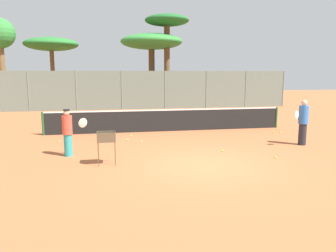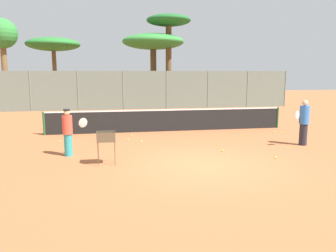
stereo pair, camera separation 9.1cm
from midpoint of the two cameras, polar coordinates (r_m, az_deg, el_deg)
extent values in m
plane|color=#B26038|center=(10.18, 6.50, -6.85)|extent=(80.00, 80.00, 0.00)
cylinder|color=#26592D|center=(15.88, -20.66, 0.40)|extent=(0.10, 0.10, 1.07)
cylinder|color=#26592D|center=(17.83, 18.68, 1.42)|extent=(0.10, 0.10, 1.07)
cube|color=black|center=(15.88, 0.20, 0.89)|extent=(11.50, 0.01, 1.01)
cube|color=white|center=(15.81, 0.20, 2.81)|extent=(11.50, 0.02, 0.06)
cylinder|color=slate|center=(26.11, -22.78, 5.61)|extent=(0.08, 0.08, 2.97)
cylinder|color=slate|center=(25.60, -15.33, 5.94)|extent=(0.08, 0.08, 2.97)
cylinder|color=slate|center=(25.53, -7.70, 6.17)|extent=(0.08, 0.08, 2.97)
cylinder|color=slate|center=(25.90, -0.16, 6.30)|extent=(0.08, 0.08, 2.97)
cylinder|color=slate|center=(26.71, 7.05, 6.32)|extent=(0.08, 0.08, 2.97)
cylinder|color=slate|center=(27.90, 13.74, 6.24)|extent=(0.08, 0.08, 2.97)
cylinder|color=slate|center=(29.44, 19.80, 6.11)|extent=(0.08, 0.08, 2.97)
cube|color=slate|center=(25.66, -3.90, 6.25)|extent=(23.69, 0.01, 2.97)
cylinder|color=brown|center=(29.49, -2.47, 8.46)|extent=(0.54, 0.54, 4.84)
ellipsoid|color=#338438|center=(29.61, -2.51, 14.46)|extent=(5.40, 5.40, 1.35)
cylinder|color=brown|center=(30.99, -18.98, 7.89)|extent=(0.37, 0.37, 4.70)
ellipsoid|color=#28722D|center=(31.09, -19.27, 13.29)|extent=(4.63, 4.63, 1.16)
cylinder|color=brown|center=(29.11, 0.20, 10.38)|extent=(0.50, 0.50, 6.79)
ellipsoid|color=#1E6028|center=(29.44, 0.20, 17.93)|extent=(3.81, 3.81, 0.95)
cylinder|color=brown|center=(30.35, -26.41, 7.92)|extent=(0.47, 0.47, 5.24)
sphere|color=#338438|center=(30.51, -26.87, 14.20)|extent=(2.41, 2.41, 2.41)
cylinder|color=#26262D|center=(13.91, 22.64, -1.37)|extent=(0.30, 0.30, 0.84)
cylinder|color=blue|center=(13.80, 22.84, 1.79)|extent=(0.37, 0.37, 0.70)
sphere|color=#DBB28C|center=(13.75, 22.96, 3.71)|extent=(0.23, 0.23, 0.23)
cylinder|color=black|center=(13.50, 22.10, 0.93)|extent=(0.14, 0.10, 0.27)
ellipsoid|color=silver|center=(13.31, 21.80, 1.79)|extent=(0.36, 0.23, 0.43)
cylinder|color=teal|center=(11.67, -16.76, -3.17)|extent=(0.27, 0.27, 0.76)
cylinder|color=#E54C38|center=(11.55, -16.92, 0.21)|extent=(0.33, 0.33, 0.63)
sphere|color=#DBB28C|center=(11.49, -17.01, 2.27)|extent=(0.21, 0.21, 0.21)
cylinder|color=black|center=(11.49, -17.04, 2.70)|extent=(0.22, 0.22, 0.05)
cylinder|color=black|center=(11.51, -15.19, -0.54)|extent=(0.15, 0.04, 0.27)
ellipsoid|color=silver|center=(11.45, -14.38, 0.56)|extent=(0.40, 0.06, 0.43)
cylinder|color=brown|center=(10.15, -11.85, -4.90)|extent=(0.02, 0.02, 0.73)
cylinder|color=brown|center=(10.15, -8.96, -4.82)|extent=(0.02, 0.02, 0.73)
cylinder|color=brown|center=(10.50, -11.80, -4.42)|extent=(0.02, 0.02, 0.73)
cylinder|color=brown|center=(10.50, -9.01, -4.35)|extent=(0.02, 0.02, 0.73)
cube|color=brown|center=(10.24, -10.47, -2.60)|extent=(0.55, 0.40, 0.01)
cube|color=brown|center=(10.01, -10.49, -2.03)|extent=(0.55, 0.01, 0.30)
cube|color=brown|center=(10.41, -10.49, -1.60)|extent=(0.55, 0.01, 0.30)
cube|color=brown|center=(10.22, -12.03, -1.85)|extent=(0.01, 0.40, 0.30)
cube|color=brown|center=(10.21, -8.95, -1.77)|extent=(0.01, 0.40, 0.30)
sphere|color=#D1E54C|center=(10.27, -10.35, -2.03)|extent=(0.07, 0.07, 0.07)
sphere|color=#D1E54C|center=(10.25, -9.50, -2.04)|extent=(0.07, 0.07, 0.07)
sphere|color=#D1E54C|center=(10.12, -11.60, -2.25)|extent=(0.07, 0.07, 0.07)
sphere|color=#D1E54C|center=(10.10, -9.21, -2.51)|extent=(0.07, 0.07, 0.07)
sphere|color=#D1E54C|center=(10.22, -11.27, -2.43)|extent=(0.07, 0.07, 0.07)
sphere|color=#D1E54C|center=(10.22, -11.47, -2.13)|extent=(0.07, 0.07, 0.07)
sphere|color=#D1E54C|center=(10.17, -10.98, -2.47)|extent=(0.07, 0.07, 0.07)
sphere|color=#D1E54C|center=(10.08, -9.37, -2.22)|extent=(0.07, 0.07, 0.07)
sphere|color=#D1E54C|center=(10.15, -10.49, -2.49)|extent=(0.07, 0.07, 0.07)
sphere|color=#D1E54C|center=(10.36, -10.44, -1.94)|extent=(0.07, 0.07, 0.07)
sphere|color=#D1E54C|center=(10.11, -10.66, -2.53)|extent=(0.07, 0.07, 0.07)
sphere|color=#D1E54C|center=(14.10, -18.09, -2.58)|extent=(0.07, 0.07, 0.07)
sphere|color=#D1E54C|center=(13.81, -6.77, -2.43)|extent=(0.07, 0.07, 0.07)
sphere|color=#D1E54C|center=(11.51, 18.46, -5.21)|extent=(0.07, 0.07, 0.07)
sphere|color=#D1E54C|center=(14.82, -6.15, -1.62)|extent=(0.07, 0.07, 0.07)
sphere|color=#D1E54C|center=(13.45, -4.40, -2.70)|extent=(0.07, 0.07, 0.07)
sphere|color=#D1E54C|center=(14.43, -11.38, -2.04)|extent=(0.07, 0.07, 0.07)
sphere|color=#D1E54C|center=(16.34, 18.13, -1.01)|extent=(0.07, 0.07, 0.07)
sphere|color=#D1E54C|center=(16.37, 19.29, -1.06)|extent=(0.07, 0.07, 0.07)
sphere|color=#D1E54C|center=(12.03, 9.74, -4.24)|extent=(0.07, 0.07, 0.07)
cube|color=#3F4C8C|center=(29.97, 7.06, 4.64)|extent=(4.20, 1.70, 0.90)
cube|color=#33383D|center=(29.86, 6.72, 6.17)|extent=(2.20, 1.50, 0.70)
camera|label=1|loc=(0.05, -89.77, 0.04)|focal=35.00mm
camera|label=2|loc=(0.05, 90.23, -0.04)|focal=35.00mm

